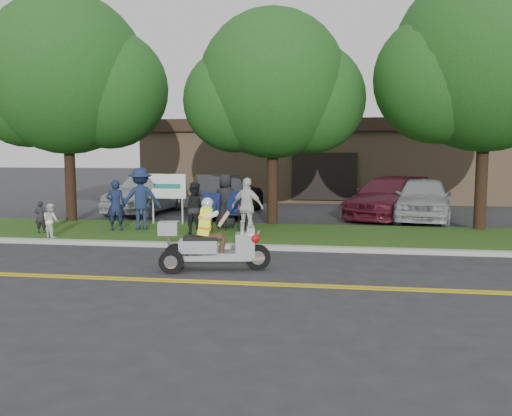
# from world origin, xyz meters

# --- Properties ---
(ground) EXTENTS (120.00, 120.00, 0.00)m
(ground) POSITION_xyz_m (0.00, 0.00, 0.00)
(ground) COLOR #28282B
(ground) RESTS_ON ground
(centerline_near) EXTENTS (60.00, 0.10, 0.01)m
(centerline_near) POSITION_xyz_m (0.00, -0.58, 0.01)
(centerline_near) COLOR gold
(centerline_near) RESTS_ON ground
(centerline_far) EXTENTS (60.00, 0.10, 0.01)m
(centerline_far) POSITION_xyz_m (0.00, -0.42, 0.01)
(centerline_far) COLOR gold
(centerline_far) RESTS_ON ground
(curb) EXTENTS (60.00, 0.25, 0.12)m
(curb) POSITION_xyz_m (0.00, 3.05, 0.06)
(curb) COLOR #A8A89E
(curb) RESTS_ON ground
(grass_verge) EXTENTS (60.00, 4.00, 0.10)m
(grass_verge) POSITION_xyz_m (0.00, 5.20, 0.06)
(grass_verge) COLOR #2A5015
(grass_verge) RESTS_ON ground
(commercial_building) EXTENTS (18.00, 8.20, 4.00)m
(commercial_building) POSITION_xyz_m (2.00, 18.98, 2.01)
(commercial_building) COLOR #9E7F5B
(commercial_building) RESTS_ON ground
(tree_left) EXTENTS (6.62, 5.40, 7.78)m
(tree_left) POSITION_xyz_m (-6.44, 7.03, 4.85)
(tree_left) COLOR #332114
(tree_left) RESTS_ON ground
(tree_mid) EXTENTS (5.88, 4.80, 7.05)m
(tree_mid) POSITION_xyz_m (0.55, 7.23, 4.43)
(tree_mid) COLOR #332114
(tree_mid) RESTS_ON ground
(tree_right) EXTENTS (6.86, 5.60, 8.07)m
(tree_right) POSITION_xyz_m (7.06, 7.03, 5.03)
(tree_right) COLOR #332114
(tree_right) RESTS_ON ground
(business_sign) EXTENTS (1.25, 0.06, 1.75)m
(business_sign) POSITION_xyz_m (-2.90, 6.60, 1.26)
(business_sign) COLOR silver
(business_sign) RESTS_ON ground
(trike_scooter) EXTENTS (2.37, 0.93, 1.55)m
(trike_scooter) POSITION_xyz_m (-0.04, 0.55, 0.54)
(trike_scooter) COLOR black
(trike_scooter) RESTS_ON ground
(lawn_chair_a) EXTENTS (0.69, 0.70, 1.11)m
(lawn_chair_a) POSITION_xyz_m (-1.25, 5.57, 0.73)
(lawn_chair_a) COLOR black
(lawn_chair_a) RESTS_ON grass_verge
(lawn_chair_b) EXTENTS (0.64, 0.66, 1.16)m
(lawn_chair_b) POSITION_xyz_m (-0.44, 5.76, 0.76)
(lawn_chair_b) COLOR black
(lawn_chair_b) RESTS_ON grass_verge
(spectator_adult_left) EXTENTS (0.63, 0.48, 1.54)m
(spectator_adult_left) POSITION_xyz_m (-4.00, 4.96, 0.87)
(spectator_adult_left) COLOR #161F3E
(spectator_adult_left) RESTS_ON grass_verge
(spectator_adult_mid) EXTENTS (0.83, 0.70, 1.51)m
(spectator_adult_mid) POSITION_xyz_m (-1.47, 4.61, 0.86)
(spectator_adult_mid) COLOR black
(spectator_adult_mid) RESTS_ON grass_verge
(spectator_adult_right) EXTENTS (1.05, 0.70, 1.66)m
(spectator_adult_right) POSITION_xyz_m (0.13, 4.41, 0.94)
(spectator_adult_right) COLOR silver
(spectator_adult_right) RESTS_ON grass_verge
(spectator_chair_a) EXTENTS (1.40, 1.12, 1.89)m
(spectator_chair_a) POSITION_xyz_m (-3.33, 5.30, 1.05)
(spectator_chair_a) COLOR #192646
(spectator_chair_a) RESTS_ON grass_verge
(spectator_chair_b) EXTENTS (0.84, 0.55, 1.70)m
(spectator_chair_b) POSITION_xyz_m (-0.83, 6.03, 0.96)
(spectator_chair_b) COLOR black
(spectator_chair_b) RESTS_ON grass_verge
(child_left) EXTENTS (0.38, 0.28, 0.95)m
(child_left) POSITION_xyz_m (-5.97, 4.13, 0.58)
(child_left) COLOR black
(child_left) RESTS_ON grass_verge
(child_right) EXTENTS (0.58, 0.54, 0.96)m
(child_right) POSITION_xyz_m (-5.24, 3.40, 0.58)
(child_right) COLOR white
(child_right) RESTS_ON grass_verge
(parked_car_far_left) EXTENTS (2.53, 5.10, 1.67)m
(parked_car_far_left) POSITION_xyz_m (-5.00, 10.45, 0.84)
(parked_car_far_left) COLOR #B3B5BA
(parked_car_far_left) RESTS_ON ground
(parked_car_left) EXTENTS (3.18, 4.99, 1.55)m
(parked_car_left) POSITION_xyz_m (-2.00, 10.20, 0.78)
(parked_car_left) COLOR #2E2E30
(parked_car_left) RESTS_ON ground
(parked_car_mid) EXTENTS (2.40, 4.58, 1.23)m
(parked_car_mid) POSITION_xyz_m (-1.69, 10.68, 0.62)
(parked_car_mid) COLOR black
(parked_car_mid) RESTS_ON ground
(parked_car_right) EXTENTS (3.88, 5.54, 1.49)m
(parked_car_right) POSITION_xyz_m (4.50, 10.30, 0.74)
(parked_car_right) COLOR #531321
(parked_car_right) RESTS_ON ground
(parked_car_far_right) EXTENTS (2.66, 4.89, 1.58)m
(parked_car_far_right) POSITION_xyz_m (5.67, 9.57, 0.79)
(parked_car_far_right) COLOR #A8ABAF
(parked_car_far_right) RESTS_ON ground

